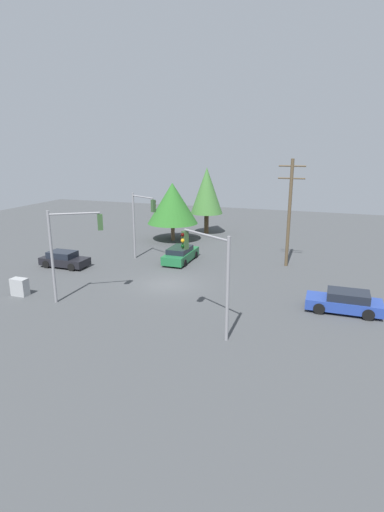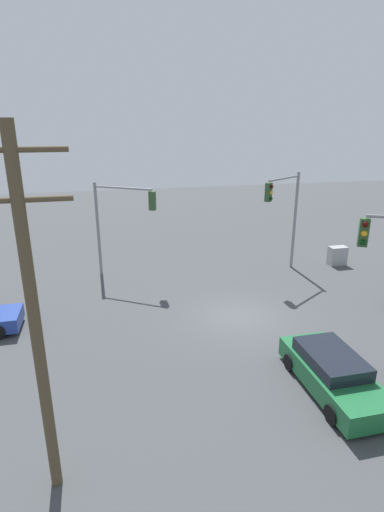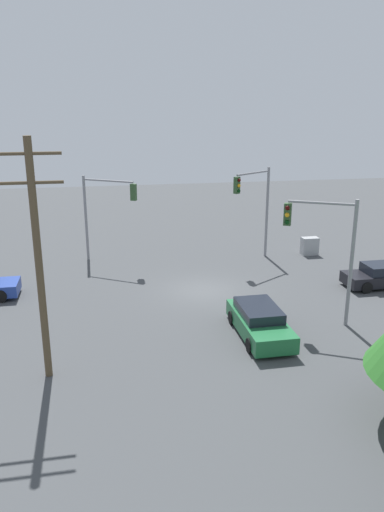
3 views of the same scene
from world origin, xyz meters
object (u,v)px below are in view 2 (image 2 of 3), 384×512
Objects in this scene: traffic_signal_main at (120,214)px; traffic_signal_aux at (285,207)px; electrical_cabinet at (337,256)px; sedan_green at (333,373)px.

traffic_signal_main is 9.84m from traffic_signal_aux.
traffic_signal_aux reaches higher than electrical_cabinet.
traffic_signal_main is at bearing -62.81° from sedan_green.
sedan_green is 0.83× the size of traffic_signal_main.
sedan_green is 12.22m from traffic_signal_aux.
traffic_signal_main reaches higher than sedan_green.
sedan_green reaches higher than electrical_cabinet.
electrical_cabinet is at bearing 153.46° from traffic_signal_aux.
sedan_green is at bearing -122.76° from electrical_cabinet.
sedan_green is 13.93m from electrical_cabinet.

